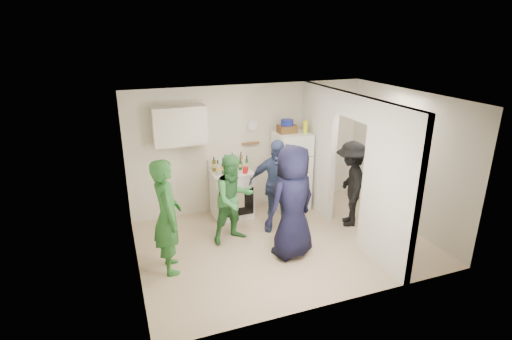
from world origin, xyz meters
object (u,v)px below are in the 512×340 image
at_px(fridge, 291,171).
at_px(wicker_basket, 287,129).
at_px(person_navy, 292,202).
at_px(yellow_cup_stack_top, 305,127).
at_px(person_green_center, 234,199).
at_px(person_denim, 276,186).
at_px(person_green_left, 167,217).
at_px(blue_bowl, 287,123).
at_px(person_nook, 351,184).
at_px(stove, 232,193).

relative_size(fridge, wicker_basket, 4.47).
xyz_separation_m(fridge, person_navy, (-0.78, -1.70, 0.14)).
distance_m(yellow_cup_stack_top, person_navy, 2.04).
relative_size(person_green_center, person_denim, 0.91).
distance_m(yellow_cup_stack_top, person_denim, 1.41).
bearing_deg(wicker_basket, person_green_left, -150.01).
bearing_deg(person_green_left, blue_bowl, -59.97).
bearing_deg(person_green_left, person_nook, -83.86).
relative_size(blue_bowl, person_green_center, 0.15).
relative_size(fridge, blue_bowl, 6.53).
xyz_separation_m(blue_bowl, person_nook, (0.79, -1.13, -0.97)).
distance_m(yellow_cup_stack_top, person_green_left, 3.31).
bearing_deg(person_nook, person_green_center, -68.23).
distance_m(wicker_basket, yellow_cup_stack_top, 0.36).
height_order(wicker_basket, person_green_center, wicker_basket).
bearing_deg(yellow_cup_stack_top, person_denim, -142.00).
xyz_separation_m(stove, person_green_center, (-0.25, -0.95, 0.31)).
bearing_deg(stove, person_denim, -54.95).
relative_size(yellow_cup_stack_top, person_green_left, 0.14).
bearing_deg(person_denim, fridge, 84.79).
height_order(blue_bowl, yellow_cup_stack_top, blue_bowl).
xyz_separation_m(blue_bowl, person_denim, (-0.58, -0.85, -0.92)).
height_order(wicker_basket, person_denim, wicker_basket).
xyz_separation_m(wicker_basket, person_green_left, (-2.59, -1.50, -0.75)).
distance_m(person_green_left, person_green_center, 1.30).
xyz_separation_m(yellow_cup_stack_top, person_green_center, (-1.73, -0.82, -0.92)).
relative_size(blue_bowl, person_nook, 0.15).
height_order(blue_bowl, person_denim, blue_bowl).
xyz_separation_m(person_green_center, person_nook, (2.20, -0.16, 0.03)).
height_order(stove, wicker_basket, wicker_basket).
distance_m(stove, fridge, 1.30).
height_order(stove, person_navy, person_navy).
relative_size(fridge, person_denim, 0.92).
distance_m(person_denim, person_nook, 1.40).
height_order(person_green_left, person_nook, person_green_left).
bearing_deg(yellow_cup_stack_top, wicker_basket, 154.89).
bearing_deg(person_nook, fridge, -121.67).
relative_size(stove, fridge, 0.59).
bearing_deg(yellow_cup_stack_top, person_green_center, -154.50).
height_order(yellow_cup_stack_top, person_denim, yellow_cup_stack_top).
xyz_separation_m(person_denim, person_nook, (1.37, -0.28, -0.05)).
xyz_separation_m(yellow_cup_stack_top, person_green_left, (-2.91, -1.35, -0.80)).
height_order(fridge, yellow_cup_stack_top, yellow_cup_stack_top).
bearing_deg(person_navy, person_nook, -175.44).
xyz_separation_m(wicker_basket, person_navy, (-0.68, -1.75, -0.71)).
bearing_deg(person_green_center, blue_bowl, 21.81).
bearing_deg(blue_bowl, person_denim, -124.15).
bearing_deg(person_green_center, person_denim, -4.44).
relative_size(person_denim, person_navy, 0.92).
bearing_deg(yellow_cup_stack_top, fridge, 155.56).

